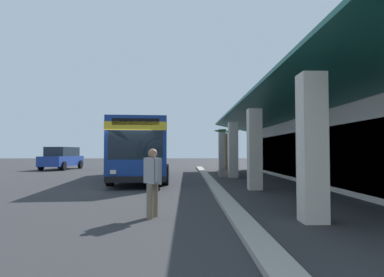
{
  "coord_description": "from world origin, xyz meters",
  "views": [
    {
      "loc": [
        14.24,
        2.69,
        1.59
      ],
      "look_at": [
        -1.24,
        2.95,
        2.21
      ],
      "focal_mm": 30.28,
      "sensor_mm": 36.0,
      "label": 1
    }
  ],
  "objects_px": {
    "transit_bus": "(142,147)",
    "parked_suv_blue": "(62,158)",
    "pedestrian": "(152,179)",
    "potted_palm": "(227,166)"
  },
  "relations": [
    {
      "from": "transit_bus",
      "to": "parked_suv_blue",
      "type": "height_order",
      "value": "transit_bus"
    },
    {
      "from": "transit_bus",
      "to": "parked_suv_blue",
      "type": "relative_size",
      "value": 2.29
    },
    {
      "from": "transit_bus",
      "to": "potted_palm",
      "type": "height_order",
      "value": "transit_bus"
    },
    {
      "from": "parked_suv_blue",
      "to": "transit_bus",
      "type": "bearing_deg",
      "value": 40.4
    },
    {
      "from": "parked_suv_blue",
      "to": "potted_palm",
      "type": "height_order",
      "value": "potted_palm"
    },
    {
      "from": "parked_suv_blue",
      "to": "potted_palm",
      "type": "relative_size",
      "value": 1.63
    },
    {
      "from": "transit_bus",
      "to": "pedestrian",
      "type": "relative_size",
      "value": 6.87
    },
    {
      "from": "parked_suv_blue",
      "to": "pedestrian",
      "type": "xyz_separation_m",
      "value": [
        20.88,
        10.16,
        -0.09
      ]
    },
    {
      "from": "transit_bus",
      "to": "parked_suv_blue",
      "type": "bearing_deg",
      "value": -139.6
    },
    {
      "from": "pedestrian",
      "to": "potted_palm",
      "type": "xyz_separation_m",
      "value": [
        -12.44,
        3.34,
        -0.25
      ]
    }
  ]
}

